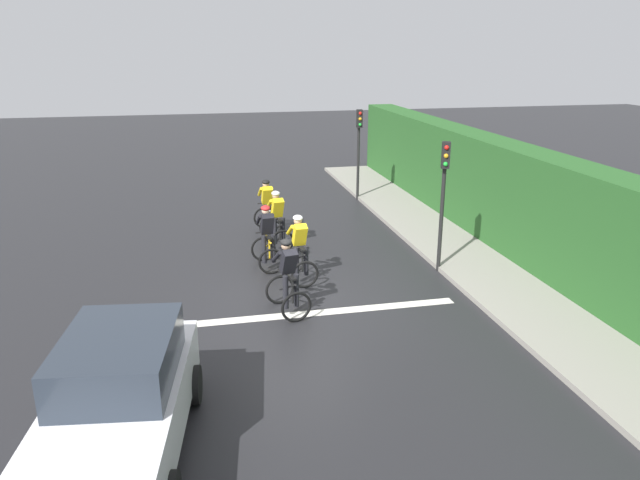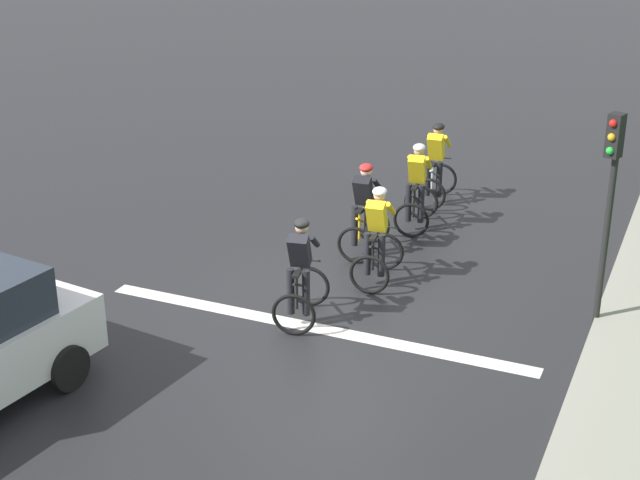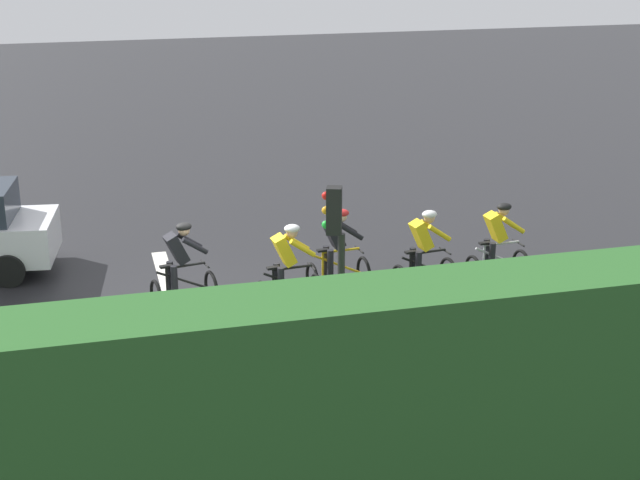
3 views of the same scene
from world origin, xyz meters
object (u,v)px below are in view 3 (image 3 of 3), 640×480
at_px(cyclist_second, 424,256).
at_px(cyclist_fourth, 288,272).
at_px(cyclist_mid, 337,254).
at_px(cyclist_lead, 497,247).
at_px(traffic_light_near_crossing, 337,267).
at_px(cyclist_trailing, 181,270).

xyz_separation_m(cyclist_second, cyclist_fourth, (0.16, -2.59, 0.00)).
xyz_separation_m(cyclist_second, cyclist_mid, (-0.49, -1.52, 0.00)).
distance_m(cyclist_lead, cyclist_second, 1.51).
xyz_separation_m(cyclist_lead, traffic_light_near_crossing, (3.85, -4.23, 1.43)).
xyz_separation_m(cyclist_fourth, traffic_light_near_crossing, (3.60, -0.13, 1.43)).
bearing_deg(cyclist_trailing, cyclist_lead, 86.89).
relative_size(cyclist_second, cyclist_fourth, 1.00).
height_order(cyclist_lead, cyclist_second, same).
bearing_deg(cyclist_trailing, cyclist_mid, 91.48).
bearing_deg(traffic_light_near_crossing, cyclist_mid, 164.25).
bearing_deg(cyclist_second, cyclist_fourth, -86.48).
relative_size(cyclist_second, cyclist_trailing, 1.00).
bearing_deg(cyclist_mid, cyclist_lead, 82.59).
height_order(cyclist_mid, cyclist_trailing, same).
bearing_deg(traffic_light_near_crossing, cyclist_lead, 132.33).
bearing_deg(cyclist_trailing, traffic_light_near_crossing, 21.81).
bearing_deg(traffic_light_near_crossing, cyclist_trailing, -158.19).
bearing_deg(cyclist_lead, cyclist_fourth, -86.50).
height_order(cyclist_lead, cyclist_fourth, same).
xyz_separation_m(cyclist_lead, cyclist_fourth, (0.25, -4.10, 0.00)).
distance_m(cyclist_second, cyclist_mid, 1.60).
bearing_deg(cyclist_mid, cyclist_trailing, -88.52).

